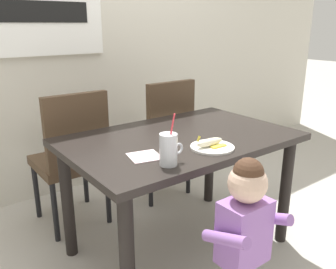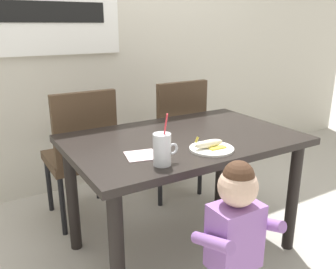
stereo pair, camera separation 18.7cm
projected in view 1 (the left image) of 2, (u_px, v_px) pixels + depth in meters
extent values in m
plane|color=#B7B2A8|center=(179.00, 246.00, 2.27)|extent=(24.00, 24.00, 0.00)
cube|color=beige|center=(80.00, 13.00, 2.81)|extent=(6.40, 0.12, 2.90)
cube|color=white|center=(34.00, 12.00, 2.53)|extent=(1.04, 0.04, 0.62)
cube|color=black|center=(35.00, 11.00, 2.51)|extent=(0.79, 0.01, 0.15)
cube|color=black|center=(180.00, 139.00, 2.05)|extent=(1.32, 0.85, 0.04)
cylinder|color=black|center=(127.00, 263.00, 1.56)|extent=(0.07, 0.07, 0.70)
cylinder|color=black|center=(285.00, 191.00, 2.23)|extent=(0.07, 0.07, 0.70)
cylinder|color=black|center=(67.00, 202.00, 2.09)|extent=(0.07, 0.07, 0.70)
cylinder|color=black|center=(210.00, 159.00, 2.76)|extent=(0.07, 0.07, 0.70)
cube|color=#4C3826|center=(69.00, 162.00, 2.44)|extent=(0.44, 0.44, 0.06)
cube|color=#4C3826|center=(78.00, 132.00, 2.21)|extent=(0.42, 0.05, 0.48)
cylinder|color=black|center=(85.00, 178.00, 2.77)|extent=(0.04, 0.04, 0.42)
cylinder|color=black|center=(36.00, 191.00, 2.55)|extent=(0.04, 0.04, 0.42)
cylinder|color=black|center=(108.00, 196.00, 2.48)|extent=(0.04, 0.04, 0.42)
cylinder|color=black|center=(55.00, 212.00, 2.26)|extent=(0.04, 0.04, 0.42)
cube|color=#4C3826|center=(156.00, 141.00, 2.89)|extent=(0.44, 0.44, 0.06)
cube|color=#4C3826|center=(171.00, 114.00, 2.65)|extent=(0.42, 0.05, 0.48)
cylinder|color=black|center=(162.00, 156.00, 3.21)|extent=(0.04, 0.04, 0.42)
cylinder|color=black|center=(125.00, 166.00, 3.00)|extent=(0.04, 0.04, 0.42)
cylinder|color=black|center=(188.00, 170.00, 2.92)|extent=(0.04, 0.04, 0.42)
cylinder|color=black|center=(151.00, 181.00, 2.71)|extent=(0.04, 0.04, 0.42)
cube|color=#9966B7|center=(244.00, 232.00, 1.55)|extent=(0.22, 0.15, 0.30)
sphere|color=beige|center=(248.00, 183.00, 1.48)|extent=(0.17, 0.17, 0.17)
sphere|color=#472D1E|center=(248.00, 173.00, 1.47)|extent=(0.13, 0.13, 0.13)
cylinder|color=#9966B7|center=(225.00, 239.00, 1.45)|extent=(0.05, 0.24, 0.13)
cylinder|color=#9966B7|center=(268.00, 218.00, 1.61)|extent=(0.05, 0.24, 0.13)
cylinder|color=silver|center=(168.00, 150.00, 1.60)|extent=(0.08, 0.08, 0.15)
cylinder|color=beige|center=(168.00, 156.00, 1.61)|extent=(0.07, 0.07, 0.08)
torus|color=silver|center=(178.00, 149.00, 1.64)|extent=(0.06, 0.01, 0.06)
cylinder|color=#E5333F|center=(171.00, 135.00, 1.58)|extent=(0.01, 0.06, 0.21)
cylinder|color=white|center=(212.00, 147.00, 1.84)|extent=(0.23, 0.23, 0.01)
ellipsoid|color=#F4EAC6|center=(210.00, 142.00, 1.83)|extent=(0.17, 0.05, 0.04)
cube|color=yellow|center=(218.00, 146.00, 1.83)|extent=(0.09, 0.04, 0.01)
cube|color=yellow|center=(208.00, 143.00, 1.88)|extent=(0.09, 0.04, 0.01)
cylinder|color=yellow|center=(199.00, 139.00, 1.78)|extent=(0.02, 0.01, 0.03)
cube|color=silver|center=(145.00, 156.00, 1.72)|extent=(0.18, 0.18, 0.00)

